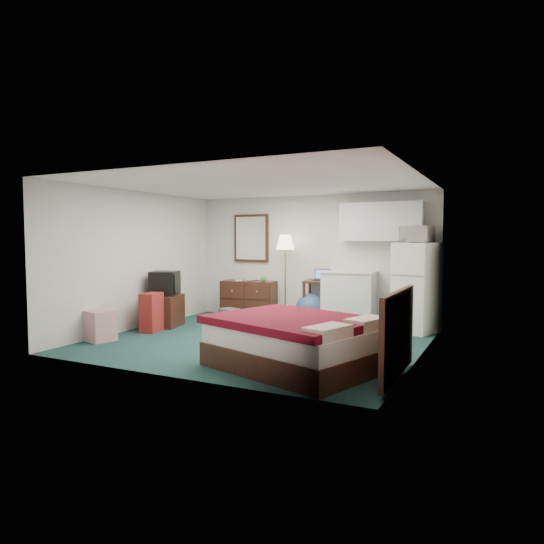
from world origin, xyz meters
The scene contains 25 objects.
floor centered at (0.00, 0.00, 0.00)m, with size 5.00×4.50×0.01m, color #193D3A.
ceiling centered at (0.00, 0.00, 2.50)m, with size 5.00×4.50×0.01m, color silver.
walls centered at (0.00, 0.00, 1.25)m, with size 5.01×4.51×2.50m.
mirror centered at (-1.35, 2.22, 1.65)m, with size 0.80×0.06×1.00m, color white, non-canonical shape.
upper_cabinets centered at (1.45, 2.08, 1.95)m, with size 1.50×0.35×0.70m, color silver, non-canonical shape.
headboard centered at (2.46, -1.20, 0.55)m, with size 0.06×1.56×1.00m, color black, non-canonical shape.
dresser centered at (-1.27, 1.98, 0.38)m, with size 1.12×0.51×0.76m, color black, non-canonical shape.
floor_lamp centered at (-0.41, 1.91, 0.86)m, with size 0.37×0.37×1.72m, color gold, non-canonical shape.
desk centered at (0.37, 1.93, 0.42)m, with size 0.67×0.67×0.84m, color black, non-canonical shape.
exercise_ball centered at (0.23, 1.71, 0.30)m, with size 0.61×0.61×0.61m, color navy.
kitchen_counter centered at (0.91, 1.91, 0.50)m, with size 0.92×0.70×1.01m, color silver, non-canonical shape.
fridge centered at (2.13, 1.88, 0.79)m, with size 0.65×0.65×1.57m, color white, non-canonical shape.
bed centered at (1.18, -1.20, 0.32)m, with size 1.99×1.56×0.64m, color #4E0716, non-canonical shape.
tv_stand centered at (-2.21, 0.36, 0.29)m, with size 0.59×0.64×0.59m, color black, non-canonical shape.
suitcase centered at (-2.06, -0.15, 0.34)m, with size 0.26×0.42×0.69m, color maroon, non-canonical shape.
retail_box centered at (-2.28, -1.13, 0.25)m, with size 0.39×0.39×0.49m, color beige, non-canonical shape.
file_bin centered at (-1.38, 1.36, 0.13)m, with size 0.37×0.28×0.26m, color slate, non-canonical shape.
cardboard_box_a centered at (-0.22, 1.63, 0.11)m, with size 0.25×0.22×0.22m, color #8F6038, non-canonical shape.
cardboard_box_b centered at (0.54, 1.14, 0.12)m, with size 0.20×0.24×0.24m, color #8F6038, non-canonical shape.
laptop centered at (0.35, 1.88, 0.95)m, with size 0.30×0.24×0.21m, color black, non-canonical shape.
crt_tv centered at (-2.18, 0.38, 0.81)m, with size 0.48×0.52×0.44m, color black, non-canonical shape.
microwave centered at (2.10, 1.93, 1.75)m, with size 0.53×0.29×0.36m, color white.
book_a centered at (-1.53, 1.86, 0.86)m, with size 0.15×0.02×0.20m, color #8F6038.
book_b centered at (-1.37, 2.06, 0.88)m, with size 0.17×0.02×0.23m, color #8F6038.
mug centered at (-0.90, 1.91, 0.82)m, with size 0.12×0.09×0.12m, color #48933C.
Camera 1 is at (3.62, -6.79, 1.65)m, focal length 32.00 mm.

